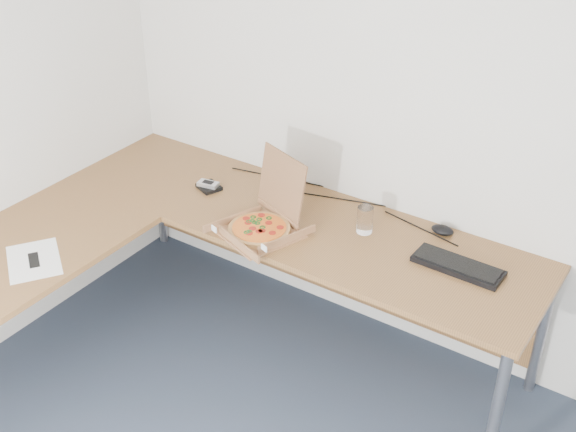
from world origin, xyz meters
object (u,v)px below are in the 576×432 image
Objects in this scene: desk at (186,243)px; pizza_box at (262,225)px; keyboard at (458,266)px; wallet at (209,187)px; drinking_glass at (365,220)px.

pizza_box is (0.27, 0.24, 0.07)m from desk.
desk is 6.52× the size of pizza_box.
desk is at bearing -118.47° from pizza_box.
keyboard is 3.37× the size of wallet.
keyboard reaches higher than desk.
keyboard is (0.49, -0.04, -0.05)m from drinking_glass.
keyboard is at bearing 34.50° from pizza_box.
pizza_box is 0.96× the size of keyboard.
drinking_glass reaches higher than wallet.
pizza_box is 2.86× the size of drinking_glass.
pizza_box reaches higher than drinking_glass.
drinking_glass is 0.89m from wallet.
pizza_box reaches higher than desk.
wallet is (-0.88, -0.08, -0.06)m from drinking_glass.
pizza_box is at bearing -146.21° from drinking_glass.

